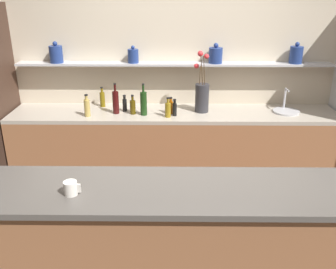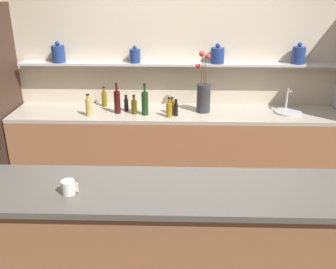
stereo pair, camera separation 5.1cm
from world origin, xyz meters
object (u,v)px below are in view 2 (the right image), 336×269
object	(u,v)px
bottle_sauce_4	(176,109)
sink_fixture	(288,111)
bottle_spirit_2	(89,107)
bottle_sauce_6	(126,104)
coffee_mug	(68,187)
bottle_oil_5	(169,109)
bottle_wine_3	(145,103)
bottle_oil_7	(134,106)
bottle_sauce_8	(172,107)
bottle_wine_0	(117,102)
bottle_oil_1	(104,99)
flower_vase	(203,96)

from	to	relation	value
bottle_sauce_4	sink_fixture	bearing A→B (deg)	6.18
bottle_spirit_2	bottle_sauce_6	distance (m)	0.42
coffee_mug	bottle_oil_5	bearing A→B (deg)	71.66
bottle_wine_3	bottle_oil_7	size ratio (longest dim) A/B	1.62
bottle_wine_3	bottle_sauce_4	bearing A→B (deg)	-3.76
bottle_sauce_6	bottle_sauce_8	xyz separation A→B (m)	(0.51, -0.08, -0.00)
bottle_oil_7	bottle_sauce_6	bearing A→B (deg)	135.32
bottle_wine_3	bottle_sauce_8	xyz separation A→B (m)	(0.29, 0.05, -0.06)
bottle_spirit_2	bottle_sauce_4	distance (m)	0.93
bottle_spirit_2	bottle_wine_3	bearing A→B (deg)	4.88
bottle_spirit_2	bottle_wine_3	distance (m)	0.60
bottle_sauce_8	bottle_wine_0	bearing A→B (deg)	179.92
bottle_oil_7	bottle_sauce_8	bearing A→B (deg)	2.47
bottle_oil_5	bottle_sauce_4	bearing A→B (deg)	32.01
bottle_wine_0	bottle_oil_5	distance (m)	0.58
bottle_wine_3	coffee_mug	bearing A→B (deg)	-99.97
bottle_sauce_8	bottle_sauce_6	bearing A→B (deg)	171.08
bottle_wine_0	bottle_wine_3	world-z (taller)	bottle_wine_3
bottle_oil_5	coffee_mug	size ratio (longest dim) A/B	2.07
bottle_oil_7	bottle_sauce_8	world-z (taller)	bottle_oil_7
bottle_spirit_2	coffee_mug	distance (m)	1.78
bottle_oil_1	bottle_sauce_8	distance (m)	0.82
bottle_sauce_4	bottle_sauce_8	distance (m)	0.08
bottle_oil_1	flower_vase	bearing A→B (deg)	-8.48
coffee_mug	bottle_spirit_2	bearing A→B (deg)	98.98
bottle_wine_3	bottle_oil_5	world-z (taller)	bottle_wine_3
sink_fixture	bottle_sauce_4	bearing A→B (deg)	-173.82
flower_vase	bottle_spirit_2	size ratio (longest dim) A/B	2.81
bottle_wine_3	bottle_oil_5	xyz separation A→B (m)	(0.26, -0.07, -0.05)
bottle_oil_1	bottle_oil_5	size ratio (longest dim) A/B	1.07
bottle_spirit_2	coffee_mug	bearing A→B (deg)	-81.02
sink_fixture	bottle_oil_7	xyz separation A→B (m)	(-1.68, -0.08, 0.06)
bottle_oil_1	bottle_sauce_4	size ratio (longest dim) A/B	1.26
sink_fixture	bottle_oil_7	distance (m)	1.68
bottle_oil_1	bottle_oil_7	world-z (taller)	bottle_oil_1
flower_vase	bottle_wine_3	world-z (taller)	flower_vase
bottle_wine_3	bottle_oil_7	world-z (taller)	bottle_wine_3
bottle_sauce_6	coffee_mug	size ratio (longest dim) A/B	1.76
bottle_wine_3	bottle_sauce_4	world-z (taller)	bottle_wine_3
bottle_sauce_6	sink_fixture	bearing A→B (deg)	-0.54
bottle_oil_1	bottle_sauce_8	world-z (taller)	bottle_oil_1
coffee_mug	bottle_sauce_6	bearing A→B (deg)	87.07
bottle_wine_0	bottle_oil_7	bearing A→B (deg)	-5.72
flower_vase	bottle_oil_7	distance (m)	0.76
bottle_sauce_6	bottle_oil_7	world-z (taller)	bottle_oil_7
bottle_sauce_4	bottle_sauce_8	world-z (taller)	same
bottle_wine_3	bottle_oil_7	distance (m)	0.13
sink_fixture	bottle_oil_7	size ratio (longest dim) A/B	1.36
bottle_sauce_6	bottle_oil_7	distance (m)	0.14
bottle_sauce_6	bottle_wine_3	bearing A→B (deg)	-30.28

